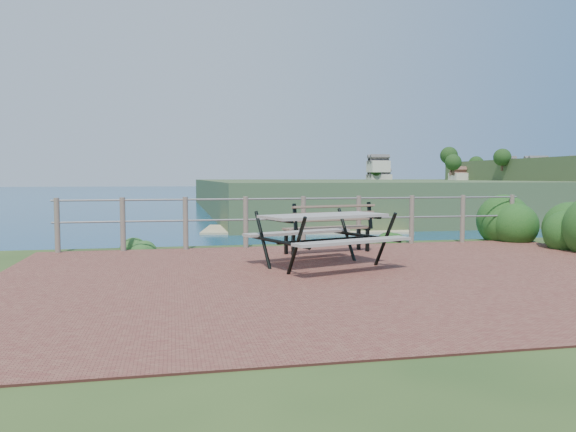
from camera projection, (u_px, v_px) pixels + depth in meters
The scene contains 8 objects.
ground at pixel (358, 277), 7.88m from camera, with size 10.00×7.00×0.12m, color brown.
ocean at pixel (179, 181), 203.28m from camera, with size 1200.00×1200.00×0.00m, color #14677B.
safety_railing at pixel (303, 219), 11.11m from camera, with size 9.40×0.10×1.00m.
picnic_table at pixel (324, 235), 8.57m from camera, with size 2.06×1.59×0.81m.
park_bench at pixel (328, 221), 10.17m from camera, with size 1.69×0.76×0.92m.
shrub_right_edge at pixel (513, 241), 12.33m from camera, with size 1.22×1.22×1.74m, color #164515.
shrub_lip_west at pixel (143, 249), 10.88m from camera, with size 0.75×0.75×0.48m, color #1E5021.
shrub_lip_east at pixel (392, 241), 12.20m from camera, with size 0.65×0.65×0.35m, color #164515.
Camera 1 is at (-2.54, -7.44, 1.40)m, focal length 35.00 mm.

